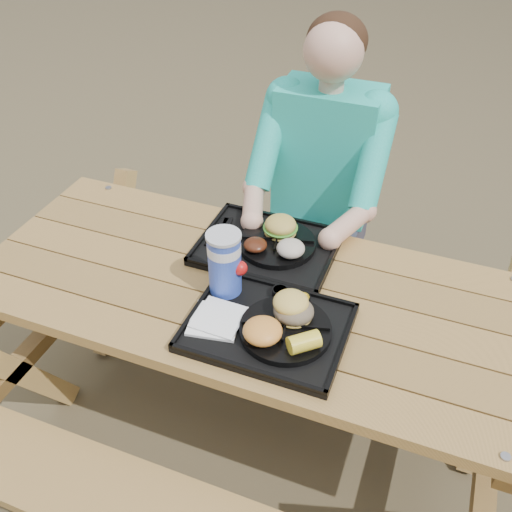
% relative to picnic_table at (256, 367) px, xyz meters
% --- Properties ---
extents(ground, '(60.00, 60.00, 0.00)m').
position_rel_picnic_table_xyz_m(ground, '(0.00, 0.00, -0.38)').
color(ground, '#999999').
rests_on(ground, ground).
extents(picnic_table, '(1.80, 1.49, 0.75)m').
position_rel_picnic_table_xyz_m(picnic_table, '(0.00, 0.00, 0.00)').
color(picnic_table, '#999999').
rests_on(picnic_table, ground).
extents(tray_near, '(0.45, 0.35, 0.02)m').
position_rel_picnic_table_xyz_m(tray_near, '(0.10, -0.16, 0.39)').
color(tray_near, black).
rests_on(tray_near, picnic_table).
extents(tray_far, '(0.45, 0.35, 0.02)m').
position_rel_picnic_table_xyz_m(tray_far, '(-0.03, 0.19, 0.39)').
color(tray_far, black).
rests_on(tray_far, picnic_table).
extents(plate_near, '(0.26, 0.26, 0.02)m').
position_rel_picnic_table_xyz_m(plate_near, '(0.15, -0.16, 0.41)').
color(plate_near, black).
rests_on(plate_near, tray_near).
extents(plate_far, '(0.26, 0.26, 0.02)m').
position_rel_picnic_table_xyz_m(plate_far, '(-0.00, 0.20, 0.41)').
color(plate_far, black).
rests_on(plate_far, tray_far).
extents(napkin_stack, '(0.16, 0.16, 0.02)m').
position_rel_picnic_table_xyz_m(napkin_stack, '(-0.05, -0.20, 0.40)').
color(napkin_stack, white).
rests_on(napkin_stack, tray_near).
extents(soda_cup, '(0.10, 0.10, 0.20)m').
position_rel_picnic_table_xyz_m(soda_cup, '(-0.08, -0.06, 0.49)').
color(soda_cup, '#1838B5').
rests_on(soda_cup, tray_near).
extents(condiment_bbq, '(0.05, 0.05, 0.03)m').
position_rel_picnic_table_xyz_m(condiment_bbq, '(0.09, -0.03, 0.41)').
color(condiment_bbq, '#320B05').
rests_on(condiment_bbq, tray_near).
extents(condiment_mustard, '(0.05, 0.05, 0.03)m').
position_rel_picnic_table_xyz_m(condiment_mustard, '(0.16, -0.03, 0.41)').
color(condiment_mustard, yellow).
rests_on(condiment_mustard, tray_near).
extents(sandwich, '(0.11, 0.11, 0.11)m').
position_rel_picnic_table_xyz_m(sandwich, '(0.16, -0.11, 0.47)').
color(sandwich, '#E9C052').
rests_on(sandwich, plate_near).
extents(mac_cheese, '(0.11, 0.11, 0.05)m').
position_rel_picnic_table_xyz_m(mac_cheese, '(0.11, -0.22, 0.44)').
color(mac_cheese, '#F09F3F').
rests_on(mac_cheese, plate_near).
extents(corn_cob, '(0.12, 0.12, 0.05)m').
position_rel_picnic_table_xyz_m(corn_cob, '(0.22, -0.22, 0.44)').
color(corn_cob, yellow).
rests_on(corn_cob, plate_near).
extents(cutlery_far, '(0.06, 0.17, 0.01)m').
position_rel_picnic_table_xyz_m(cutlery_far, '(-0.20, 0.21, 0.40)').
color(cutlery_far, black).
rests_on(cutlery_far, tray_far).
extents(burger, '(0.11, 0.11, 0.10)m').
position_rel_picnic_table_xyz_m(burger, '(-0.01, 0.25, 0.46)').
color(burger, gold).
rests_on(burger, plate_far).
extents(baked_beans, '(0.08, 0.08, 0.03)m').
position_rel_picnic_table_xyz_m(baked_beans, '(-0.06, 0.14, 0.43)').
color(baked_beans, '#491E0E').
rests_on(baked_beans, plate_far).
extents(potato_salad, '(0.09, 0.09, 0.05)m').
position_rel_picnic_table_xyz_m(potato_salad, '(0.06, 0.15, 0.44)').
color(potato_salad, beige).
rests_on(potato_salad, plate_far).
extents(diner, '(0.48, 0.84, 1.28)m').
position_rel_picnic_table_xyz_m(diner, '(0.02, 0.69, 0.27)').
color(diner, teal).
rests_on(diner, ground).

